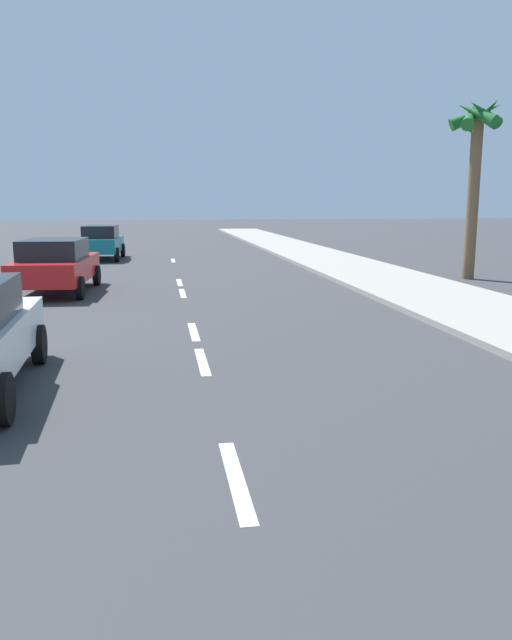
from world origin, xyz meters
name	(u,v)px	position (x,y,z in m)	size (l,w,h in m)	color
ground_plane	(184,298)	(0.00, 20.00, 0.00)	(160.00, 160.00, 0.00)	#38383A
sidewalk_strip	(393,281)	(6.89, 22.00, 0.07)	(3.60, 80.00, 0.14)	#9E998E
lane_stripe_2	(236,479)	(0.00, 8.37, 0.00)	(0.16, 1.80, 0.01)	white
lane_stripe_3	(202,361)	(0.00, 12.87, 0.00)	(0.16, 1.80, 0.01)	white
lane_stripe_4	(194,332)	(0.00, 15.31, 0.00)	(0.16, 1.80, 0.01)	white
lane_stripe_5	(183,293)	(0.00, 20.83, 0.00)	(0.16, 1.80, 0.01)	white
lane_stripe_6	(179,282)	(0.00, 23.33, 0.00)	(0.16, 1.80, 0.01)	white
lane_stripe_7	(173,260)	(0.00, 31.31, 0.00)	(0.16, 1.80, 0.01)	white
parked_car_red	(56,264)	(-3.63, 21.56, 0.84)	(2.22, 4.47, 1.57)	red
parked_car_teal	(101,241)	(-3.24, 32.32, 0.84)	(1.97, 3.97, 1.57)	#14727A
palm_tree_far	(476,144)	(9.93, 22.79, 4.53)	(1.83, 1.85, 6.17)	brown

